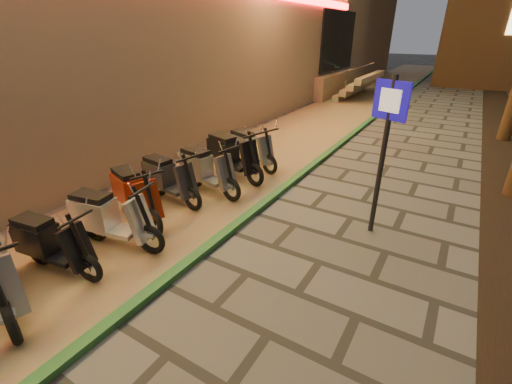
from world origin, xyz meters
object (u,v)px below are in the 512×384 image
Objects in this scene: scooter_7 at (134,194)px; scooter_8 at (167,178)px; scooter_11 at (249,148)px; scooter_5 at (49,243)px; scooter_10 at (230,155)px; pedestrian_sign at (385,137)px; scooter_6 at (107,218)px; scooter_9 at (204,169)px.

scooter_8 is at bearing 111.26° from scooter_7.
scooter_11 is (0.35, 3.55, -0.01)m from scooter_7.
scooter_10 is (0.15, 4.47, 0.09)m from scooter_5.
scooter_7 is 3.57m from scooter_11.
scooter_10 reaches higher than scooter_8.
scooter_11 is at bearing 88.97° from scooter_8.
pedestrian_sign is 5.46m from scooter_5.
scooter_11 is at bearing 103.12° from scooter_10.
scooter_10 is at bearing 78.70° from scooter_6.
scooter_10 is (-3.70, 0.82, -1.21)m from pedestrian_sign.
scooter_5 is 0.92× the size of scooter_7.
scooter_10 reaches higher than scooter_5.
scooter_10 reaches higher than scooter_7.
scooter_8 is 0.86m from scooter_9.
scooter_7 reaches higher than scooter_6.
scooter_9 is at bearing 70.13° from scooter_8.
pedestrian_sign is 4.76m from scooter_6.
scooter_6 is at bearing -75.21° from scooter_10.
scooter_5 is 0.94× the size of scooter_8.
scooter_7 is at bearing -132.35° from pedestrian_sign.
scooter_5 is at bearing -114.09° from pedestrian_sign.
scooter_8 is at bearing 91.18° from scooter_6.
scooter_6 is 0.92m from scooter_7.
scooter_8 is 2.65m from scooter_11.
scooter_8 is at bearing -108.87° from scooter_9.
scooter_11 reaches higher than scooter_5.
scooter_6 is 1.82m from scooter_8.
scooter_9 is (-0.00, 2.54, 0.01)m from scooter_6.
pedestrian_sign is at bearing 1.97° from scooter_10.
pedestrian_sign reaches higher than scooter_8.
pedestrian_sign is at bearing 25.13° from scooter_6.
pedestrian_sign is at bearing 43.11° from scooter_7.
scooter_7 is at bearing 100.72° from scooter_6.
scooter_10 is at bearing -170.06° from pedestrian_sign.
scooter_9 is 1.03m from scooter_10.
scooter_5 is 5.30m from scooter_11.
scooter_8 is at bearing -144.19° from pedestrian_sign.
pedestrian_sign is 1.65× the size of scooter_11.
scooter_7 is at bearing -79.06° from scooter_11.
scooter_7 is 0.98× the size of scooter_9.
pedestrian_sign is at bearing -7.65° from scooter_11.
scooter_6 reaches higher than scooter_11.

